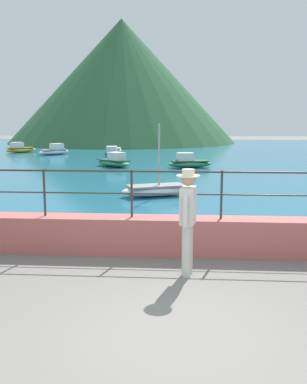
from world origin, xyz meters
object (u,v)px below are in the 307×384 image
at_px(boat_1, 20,149).
at_px(boat_6, 114,162).
at_px(boat_2, 189,162).
at_px(boat_4, 115,150).
at_px(boat_5, 54,151).
at_px(boat_0, 112,154).
at_px(boat_3, 156,190).
at_px(person_walking, 188,217).

height_order(boat_1, boat_6, same).
bearing_deg(boat_2, boat_4, 119.29).
distance_m(boat_4, boat_5, 4.41).
height_order(boat_1, boat_5, same).
relative_size(boat_2, boat_5, 1.05).
bearing_deg(boat_5, boat_1, 151.33).
relative_size(boat_2, boat_4, 1.03).
bearing_deg(boat_4, boat_0, -83.56).
height_order(boat_2, boat_5, same).
distance_m(boat_1, boat_3, 20.98).
height_order(boat_0, boat_6, same).
height_order(boat_0, boat_1, same).
distance_m(boat_4, boat_6, 9.42).
bearing_deg(boat_1, boat_2, -36.76).
distance_m(boat_1, boat_6, 12.44).
height_order(person_walking, boat_0, person_walking).
xyz_separation_m(boat_4, boat_5, (-3.97, -1.91, 0.07)).
bearing_deg(boat_5, boat_6, -53.98).
bearing_deg(person_walking, boat_6, 103.45).
bearing_deg(boat_0, boat_1, 151.58).
xyz_separation_m(boat_5, boat_6, (5.38, -7.40, 0.00)).
relative_size(boat_3, boat_4, 1.04).
bearing_deg(boat_2, boat_1, 143.24).
relative_size(person_walking, boat_0, 0.74).
bearing_deg(person_walking, boat_1, 116.28).
relative_size(boat_1, boat_5, 0.98).
bearing_deg(boat_4, boat_5, -154.28).
xyz_separation_m(boat_1, boat_4, (7.07, 0.22, -0.07)).
distance_m(person_walking, boat_0, 21.20).
bearing_deg(boat_2, boat_3, -97.58).
bearing_deg(boat_3, person_walking, -82.13).
bearing_deg(boat_4, boat_2, -60.71).
relative_size(person_walking, boat_4, 0.74).
bearing_deg(boat_6, boat_1, 133.00).
height_order(boat_1, boat_4, boat_1).
distance_m(boat_3, boat_5, 17.97).
bearing_deg(boat_2, boat_6, 177.78).
distance_m(person_walking, boat_6, 16.12).
xyz_separation_m(person_walking, boat_1, (-12.23, 24.76, -0.65)).
distance_m(boat_0, boat_1, 8.59).
bearing_deg(boat_5, boat_4, 25.72).
height_order(boat_0, boat_2, same).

